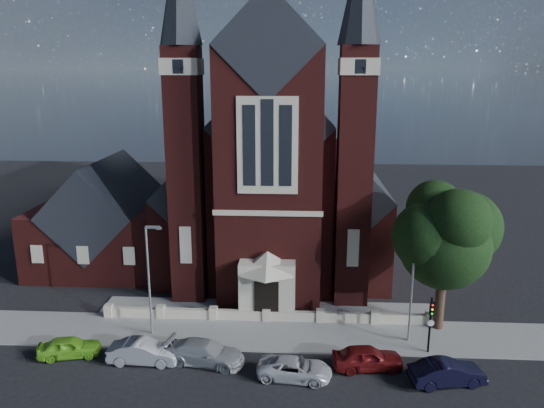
{
  "coord_description": "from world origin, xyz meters",
  "views": [
    {
      "loc": [
        2.38,
        -29.66,
        18.35
      ],
      "look_at": [
        0.11,
        12.0,
        7.68
      ],
      "focal_mm": 35.0,
      "sensor_mm": 36.0,
      "label": 1
    }
  ],
  "objects_px": {
    "street_lamp_left": "(150,274)",
    "car_silver_b": "(205,353)",
    "street_lamp_right": "(414,280)",
    "traffic_signal": "(431,318)",
    "car_lime_van": "(69,347)",
    "church": "(277,172)",
    "car_white_suv": "(295,369)",
    "car_navy": "(447,373)",
    "car_silver_a": "(144,352)",
    "car_dark_red": "(367,358)",
    "parish_hall": "(107,223)",
    "street_tree": "(448,239)"
  },
  "relations": [
    {
      "from": "street_tree",
      "to": "street_lamp_left",
      "type": "height_order",
      "value": "street_tree"
    },
    {
      "from": "street_lamp_left",
      "to": "car_silver_b",
      "type": "bearing_deg",
      "value": -38.69
    },
    {
      "from": "traffic_signal",
      "to": "car_lime_van",
      "type": "height_order",
      "value": "traffic_signal"
    },
    {
      "from": "parish_hall",
      "to": "street_lamp_right",
      "type": "distance_m",
      "value": 29.62
    },
    {
      "from": "church",
      "to": "street_lamp_left",
      "type": "relative_size",
      "value": 4.31
    },
    {
      "from": "car_dark_red",
      "to": "car_navy",
      "type": "height_order",
      "value": "car_dark_red"
    },
    {
      "from": "street_tree",
      "to": "traffic_signal",
      "type": "height_order",
      "value": "street_tree"
    },
    {
      "from": "car_lime_van",
      "to": "car_navy",
      "type": "height_order",
      "value": "car_navy"
    },
    {
      "from": "street_lamp_right",
      "to": "car_white_suv",
      "type": "distance_m",
      "value": 10.1
    },
    {
      "from": "car_lime_van",
      "to": "car_dark_red",
      "type": "distance_m",
      "value": 19.32
    },
    {
      "from": "church",
      "to": "car_white_suv",
      "type": "distance_m",
      "value": 25.08
    },
    {
      "from": "car_navy",
      "to": "street_tree",
      "type": "bearing_deg",
      "value": -21.47
    },
    {
      "from": "parish_hall",
      "to": "street_lamp_left",
      "type": "bearing_deg",
      "value": -59.98
    },
    {
      "from": "street_lamp_left",
      "to": "church",
      "type": "bearing_deg",
      "value": 67.34
    },
    {
      "from": "car_silver_a",
      "to": "car_dark_red",
      "type": "distance_m",
      "value": 14.24
    },
    {
      "from": "church",
      "to": "traffic_signal",
      "type": "height_order",
      "value": "church"
    },
    {
      "from": "street_lamp_left",
      "to": "traffic_signal",
      "type": "height_order",
      "value": "street_lamp_left"
    },
    {
      "from": "street_tree",
      "to": "car_white_suv",
      "type": "bearing_deg",
      "value": -147.7
    },
    {
      "from": "street_lamp_left",
      "to": "car_silver_b",
      "type": "xyz_separation_m",
      "value": [
        4.35,
        -3.49,
        -3.86
      ]
    },
    {
      "from": "car_dark_red",
      "to": "parish_hall",
      "type": "bearing_deg",
      "value": 45.44
    },
    {
      "from": "street_lamp_left",
      "to": "car_dark_red",
      "type": "distance_m",
      "value": 15.55
    },
    {
      "from": "church",
      "to": "car_silver_a",
      "type": "bearing_deg",
      "value": -108.41
    },
    {
      "from": "church",
      "to": "car_silver_b",
      "type": "xyz_separation_m",
      "value": [
        -3.56,
        -22.43,
        -7.45
      ]
    },
    {
      "from": "car_white_suv",
      "to": "car_navy",
      "type": "height_order",
      "value": "car_navy"
    },
    {
      "from": "church",
      "to": "car_silver_b",
      "type": "height_order",
      "value": "church"
    },
    {
      "from": "street_lamp_right",
      "to": "car_lime_van",
      "type": "xyz_separation_m",
      "value": [
        -22.67,
        -3.17,
        -3.92
      ]
    },
    {
      "from": "street_lamp_left",
      "to": "car_navy",
      "type": "bearing_deg",
      "value": -14.58
    },
    {
      "from": "traffic_signal",
      "to": "car_silver_b",
      "type": "distance_m",
      "value": 14.8
    },
    {
      "from": "church",
      "to": "car_lime_van",
      "type": "height_order",
      "value": "church"
    },
    {
      "from": "car_silver_b",
      "to": "car_white_suv",
      "type": "distance_m",
      "value": 5.91
    },
    {
      "from": "car_silver_a",
      "to": "car_silver_b",
      "type": "distance_m",
      "value": 3.95
    },
    {
      "from": "street_lamp_right",
      "to": "traffic_signal",
      "type": "xyz_separation_m",
      "value": [
        0.91,
        -1.57,
        -2.02
      ]
    },
    {
      "from": "street_lamp_left",
      "to": "car_silver_a",
      "type": "xyz_separation_m",
      "value": [
        0.4,
        -3.62,
        -3.85
      ]
    },
    {
      "from": "car_silver_a",
      "to": "car_navy",
      "type": "relative_size",
      "value": 1.0
    },
    {
      "from": "church",
      "to": "car_dark_red",
      "type": "bearing_deg",
      "value": -73.34
    },
    {
      "from": "car_lime_van",
      "to": "car_silver_b",
      "type": "distance_m",
      "value": 9.03
    },
    {
      "from": "street_lamp_right",
      "to": "traffic_signal",
      "type": "height_order",
      "value": "street_lamp_right"
    },
    {
      "from": "street_tree",
      "to": "traffic_signal",
      "type": "relative_size",
      "value": 2.67
    },
    {
      "from": "parish_hall",
      "to": "car_white_suv",
      "type": "distance_m",
      "value": 26.43
    },
    {
      "from": "car_silver_a",
      "to": "street_lamp_right",
      "type": "bearing_deg",
      "value": -77.26
    },
    {
      "from": "car_silver_a",
      "to": "car_silver_b",
      "type": "bearing_deg",
      "value": -86.98
    },
    {
      "from": "street_tree",
      "to": "street_lamp_left",
      "type": "distance_m",
      "value": 20.71
    },
    {
      "from": "street_tree",
      "to": "car_silver_a",
      "type": "bearing_deg",
      "value": -165.17
    },
    {
      "from": "church",
      "to": "street_lamp_right",
      "type": "bearing_deg",
      "value": -61.96
    },
    {
      "from": "car_lime_van",
      "to": "parish_hall",
      "type": "bearing_deg",
      "value": -2.12
    },
    {
      "from": "street_lamp_left",
      "to": "car_white_suv",
      "type": "xyz_separation_m",
      "value": [
        10.1,
        -4.87,
        -3.97
      ]
    },
    {
      "from": "parish_hall",
      "to": "car_lime_van",
      "type": "xyz_separation_m",
      "value": [
        3.42,
        -17.17,
        -3.33
      ]
    },
    {
      "from": "car_lime_van",
      "to": "car_white_suv",
      "type": "bearing_deg",
      "value": -109.94
    },
    {
      "from": "car_silver_a",
      "to": "car_navy",
      "type": "height_order",
      "value": "same"
    },
    {
      "from": "street_lamp_left",
      "to": "car_silver_a",
      "type": "height_order",
      "value": "street_lamp_left"
    }
  ]
}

